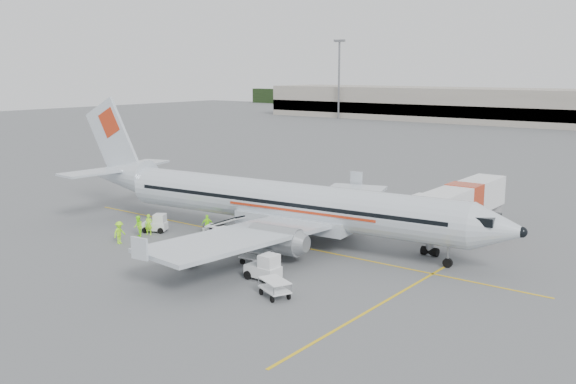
% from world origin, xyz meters
% --- Properties ---
extents(ground, '(360.00, 360.00, 0.00)m').
position_xyz_m(ground, '(0.00, 0.00, 0.00)').
color(ground, '#56595B').
extents(stripe_lead, '(44.00, 0.20, 0.01)m').
position_xyz_m(stripe_lead, '(0.00, 0.00, 0.01)').
color(stripe_lead, yellow).
rests_on(stripe_lead, ground).
extents(stripe_cross, '(0.20, 20.00, 0.01)m').
position_xyz_m(stripe_cross, '(14.00, -8.00, 0.01)').
color(stripe_cross, yellow).
rests_on(stripe_cross, ground).
extents(terminal_west, '(110.00, 22.00, 9.00)m').
position_xyz_m(terminal_west, '(-40.00, 130.00, 4.50)').
color(terminal_west, gray).
rests_on(terminal_west, ground).
extents(mast_west, '(3.20, 1.20, 22.00)m').
position_xyz_m(mast_west, '(-70.00, 118.00, 11.00)').
color(mast_west, slate).
rests_on(mast_west, ground).
extents(aircraft, '(42.76, 35.01, 11.00)m').
position_xyz_m(aircraft, '(0.80, 0.65, 5.50)').
color(aircraft, silver).
rests_on(aircraft, ground).
extents(jet_bridge, '(3.41, 17.40, 4.56)m').
position_xyz_m(jet_bridge, '(11.84, 10.31, 2.28)').
color(jet_bridge, white).
rests_on(jet_bridge, ground).
extents(belt_loader, '(5.51, 2.74, 2.86)m').
position_xyz_m(belt_loader, '(-3.43, -2.00, 1.43)').
color(belt_loader, white).
rests_on(belt_loader, ground).
extents(tug_fore, '(2.31, 1.32, 1.78)m').
position_xyz_m(tug_fore, '(5.45, -7.91, 0.89)').
color(tug_fore, white).
rests_on(tug_fore, ground).
extents(tug_mid, '(2.39, 1.45, 1.79)m').
position_xyz_m(tug_mid, '(-1.94, -4.40, 0.90)').
color(tug_mid, white).
rests_on(tug_mid, ground).
extents(tug_aft, '(2.34, 2.00, 1.57)m').
position_xyz_m(tug_aft, '(-10.10, -3.70, 0.79)').
color(tug_aft, white).
rests_on(tug_aft, ground).
extents(cart_loaded_a, '(2.29, 1.71, 1.06)m').
position_xyz_m(cart_loaded_a, '(-1.08, -8.85, 0.53)').
color(cart_loaded_a, white).
rests_on(cart_loaded_a, ground).
extents(cart_loaded_b, '(2.47, 1.90, 1.13)m').
position_xyz_m(cart_loaded_b, '(-4.06, -2.00, 0.57)').
color(cart_loaded_b, white).
rests_on(cart_loaded_b, ground).
extents(cart_empty_a, '(2.25, 1.40, 1.14)m').
position_xyz_m(cart_empty_a, '(2.91, -5.65, 0.57)').
color(cart_empty_a, white).
rests_on(cart_empty_a, ground).
extents(cart_empty_b, '(2.50, 2.06, 1.13)m').
position_xyz_m(cart_empty_b, '(8.24, -10.16, 0.57)').
color(cart_empty_b, white).
rests_on(cart_empty_b, ground).
extents(cone_port, '(0.41, 0.41, 0.67)m').
position_xyz_m(cone_port, '(-4.27, 9.88, 0.34)').
color(cone_port, orange).
rests_on(cone_port, ground).
extents(cone_stbd, '(0.43, 0.43, 0.70)m').
position_xyz_m(cone_stbd, '(-0.71, -9.52, 0.35)').
color(cone_stbd, orange).
rests_on(cone_stbd, ground).
extents(crew_a, '(0.77, 0.68, 1.77)m').
position_xyz_m(crew_a, '(-9.71, -4.71, 0.89)').
color(crew_a, '#93F219').
rests_on(crew_a, ground).
extents(crew_b, '(1.12, 1.08, 1.82)m').
position_xyz_m(crew_b, '(-9.83, -5.74, 0.91)').
color(crew_b, '#93F219').
rests_on(crew_b, ground).
extents(crew_c, '(0.84, 1.27, 1.83)m').
position_xyz_m(crew_c, '(-9.39, -8.01, 0.92)').
color(crew_c, '#93F219').
rests_on(crew_c, ground).
extents(crew_d, '(1.00, 0.97, 1.68)m').
position_xyz_m(crew_d, '(-5.94, -1.51, 0.84)').
color(crew_d, '#93F219').
rests_on(crew_d, ground).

